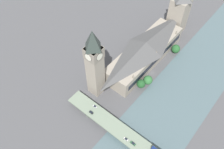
# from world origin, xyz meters

# --- Properties ---
(ground_plane) EXTENTS (600.00, 600.00, 0.00)m
(ground_plane) POSITION_xyz_m (0.00, 0.00, 0.00)
(ground_plane) COLOR #4C4C4F
(river_water) EXTENTS (57.11, 360.00, 0.30)m
(river_water) POSITION_xyz_m (-34.55, 0.00, 0.15)
(river_water) COLOR #4C6066
(river_water) RESTS_ON ground_plane
(parliament_hall) EXTENTS (27.67, 97.35, 25.81)m
(parliament_hall) POSITION_xyz_m (16.61, -8.00, 12.80)
(parliament_hall) COLOR gray
(parliament_hall) RESTS_ON ground_plane
(clock_tower) EXTENTS (12.87, 12.87, 73.16)m
(clock_tower) POSITION_xyz_m (29.15, 50.50, 38.94)
(clock_tower) COLOR gray
(clock_tower) RESTS_ON ground_plane
(victoria_tower) EXTENTS (17.56, 17.56, 52.78)m
(victoria_tower) POSITION_xyz_m (16.66, -69.45, 24.39)
(victoria_tower) COLOR gray
(victoria_tower) RESTS_ON ground_plane
(road_bridge) EXTENTS (146.21, 13.62, 5.93)m
(road_bridge) POSITION_xyz_m (-34.55, 71.14, 4.82)
(road_bridge) COLOR #5D6A59
(road_bridge) RESTS_ON ground_plane
(car_northbound_lead) EXTENTS (4.06, 1.76, 1.30)m
(car_northbound_lead) POSITION_xyz_m (-23.43, 74.36, 6.59)
(car_northbound_lead) COLOR silver
(car_northbound_lead) RESTS_ON road_bridge
(car_northbound_mid) EXTENTS (3.87, 1.77, 1.20)m
(car_northbound_mid) POSITION_xyz_m (15.62, 67.74, 6.54)
(car_northbound_mid) COLOR silver
(car_northbound_mid) RESTS_ON road_bridge
(car_northbound_tail) EXTENTS (3.81, 1.77, 1.52)m
(car_northbound_tail) POSITION_xyz_m (14.00, 74.09, 6.67)
(car_northbound_tail) COLOR black
(car_northbound_tail) RESTS_ON road_bridge
(car_southbound_lead) EXTENTS (4.76, 1.79, 1.26)m
(car_southbound_lead) POSITION_xyz_m (-29.82, 73.63, 6.57)
(car_southbound_lead) COLOR #2D5638
(car_southbound_lead) RESTS_ON road_bridge
(tree_embankment_near) EXTENTS (8.14, 8.14, 10.36)m
(tree_embankment_near) POSITION_xyz_m (-1.00, 22.31, 6.28)
(tree_embankment_near) COLOR brown
(tree_embankment_near) RESTS_ON ground_plane
(tree_embankment_mid) EXTENTS (8.70, 8.70, 10.41)m
(tree_embankment_mid) POSITION_xyz_m (-3.39, 14.39, 6.05)
(tree_embankment_mid) COLOR brown
(tree_embankment_mid) RESTS_ON ground_plane
(tree_embankment_far) EXTENTS (8.83, 8.83, 10.33)m
(tree_embankment_far) POSITION_xyz_m (-2.47, -37.90, 5.90)
(tree_embankment_far) COLOR brown
(tree_embankment_far) RESTS_ON ground_plane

